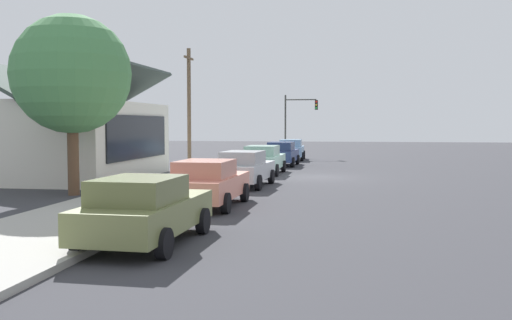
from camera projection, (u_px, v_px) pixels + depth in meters
The scene contains 13 objects.
ground_plane at pixel (314, 177), 30.03m from camera, with size 120.00×120.00×0.00m, color #38383D.
sidewalk_curb at pixel (210, 174), 30.94m from camera, with size 60.00×4.20×0.16m, color #A3A099.
car_olive at pixel (145, 210), 13.27m from camera, with size 4.59×2.21×1.59m.
car_coral at pixel (208, 183), 19.29m from camera, with size 4.62×2.16×1.59m.
car_silver at pixel (245, 168), 25.53m from camera, with size 4.66×2.24×1.59m.
car_seafoam at pixel (263, 159), 31.91m from camera, with size 4.74×2.12×1.59m.
car_navy at pixel (282, 154), 38.15m from camera, with size 4.46×2.06×1.59m.
car_skyblue at pixel (291, 149), 44.26m from camera, with size 4.55×2.15×1.59m.
storefront_building at pixel (76, 138), 29.40m from camera, with size 10.36×7.01×5.77m.
shade_tree at pixel (72, 75), 22.24m from camera, with size 4.60×4.60×7.00m.
traffic_light_main at pixel (298, 115), 48.31m from camera, with size 0.37×2.79×5.20m.
utility_pole_wooden at pixel (189, 106), 36.23m from camera, with size 1.80×0.24×7.50m.
fire_hydrant_red at pixel (259, 158), 38.73m from camera, with size 0.22×0.22×0.71m.
Camera 1 is at (-30.01, -1.92, 2.80)m, focal length 40.43 mm.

